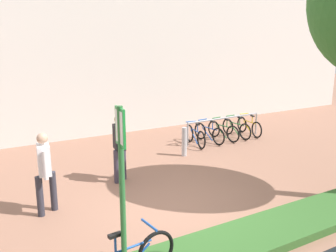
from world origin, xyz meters
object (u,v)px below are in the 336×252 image
(bike_rack_cluster, at_px, (223,130))
(bollard_steel, at_px, (184,142))
(parking_sign_post, at_px, (122,175))
(person_shirt_blue, at_px, (45,168))
(person_suited_dark, at_px, (119,144))

(bike_rack_cluster, bearing_deg, bollard_steel, -158.27)
(bollard_steel, bearing_deg, parking_sign_post, -130.25)
(parking_sign_post, relative_size, bike_rack_cluster, 0.84)
(parking_sign_post, relative_size, person_shirt_blue, 1.56)
(bike_rack_cluster, xyz_separation_m, person_shirt_blue, (-6.70, -2.67, 0.64))
(bollard_steel, relative_size, person_suited_dark, 0.52)
(parking_sign_post, bearing_deg, bike_rack_cluster, 42.12)
(parking_sign_post, xyz_separation_m, person_shirt_blue, (-0.46, 2.96, -0.76))
(person_shirt_blue, height_order, person_suited_dark, same)
(parking_sign_post, xyz_separation_m, bike_rack_cluster, (6.23, 5.63, -1.40))
(person_shirt_blue, bearing_deg, bollard_steel, 21.79)
(person_shirt_blue, relative_size, person_suited_dark, 1.00)
(bollard_steel, xyz_separation_m, person_suited_dark, (-2.50, -0.92, 0.53))
(person_shirt_blue, xyz_separation_m, person_suited_dark, (1.99, 0.88, 0.00))
(bollard_steel, relative_size, person_shirt_blue, 0.52)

